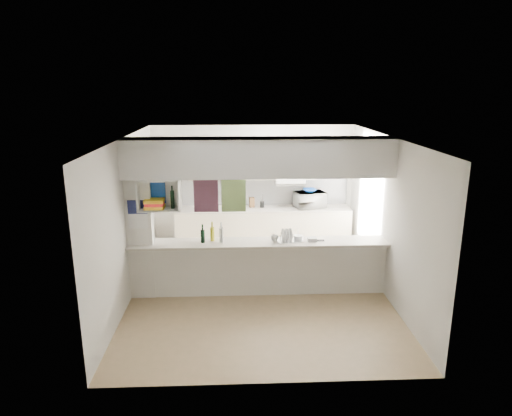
{
  "coord_description": "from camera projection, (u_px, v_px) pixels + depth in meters",
  "views": [
    {
      "loc": [
        -0.36,
        -7.02,
        3.37
      ],
      "look_at": [
        -0.02,
        0.5,
        1.35
      ],
      "focal_mm": 32.0,
      "sensor_mm": 36.0,
      "label": 1
    }
  ],
  "objects": [
    {
      "name": "cup",
      "position": [
        275.0,
        238.0,
        7.39
      ],
      "size": [
        0.13,
        0.13,
        0.1
      ],
      "primitive_type": "imported",
      "rotation": [
        0.0,
        0.0,
        -0.03
      ],
      "color": "white",
      "rests_on": "dish_rack"
    },
    {
      "name": "wall_right",
      "position": [
        388.0,
        218.0,
        7.41
      ],
      "size": [
        0.0,
        4.8,
        4.8
      ],
      "primitive_type": "plane",
      "rotation": [
        1.57,
        0.0,
        -1.57
      ],
      "color": "silver",
      "rests_on": "floor"
    },
    {
      "name": "plastic_tubs",
      "position": [
        304.0,
        238.0,
        7.47
      ],
      "size": [
        0.49,
        0.23,
        0.07
      ],
      "color": "silver",
      "rests_on": "breakfast_bar"
    },
    {
      "name": "wall_left",
      "position": [
        127.0,
        221.0,
        7.23
      ],
      "size": [
        0.0,
        4.8,
        4.8
      ],
      "primitive_type": "plane",
      "rotation": [
        1.57,
        0.0,
        1.57
      ],
      "color": "silver",
      "rests_on": "floor"
    },
    {
      "name": "floor",
      "position": [
        259.0,
        293.0,
        7.66
      ],
      "size": [
        4.8,
        4.8,
        0.0
      ],
      "primitive_type": "plane",
      "color": "#9C835A",
      "rests_on": "ground"
    },
    {
      "name": "cubby_shelf",
      "position": [
        159.0,
        196.0,
        7.09
      ],
      "size": [
        0.65,
        0.35,
        0.5
      ],
      "color": "white",
      "rests_on": "bulkhead"
    },
    {
      "name": "bowl",
      "position": [
        310.0,
        190.0,
        9.4
      ],
      "size": [
        0.27,
        0.27,
        0.07
      ],
      "primitive_type": "imported",
      "color": "navy",
      "rests_on": "microwave"
    },
    {
      "name": "microwave",
      "position": [
        310.0,
        200.0,
        9.46
      ],
      "size": [
        0.68,
        0.54,
        0.33
      ],
      "primitive_type": "imported",
      "rotation": [
        0.0,
        0.0,
        3.39
      ],
      "color": "white",
      "rests_on": "bench_top"
    },
    {
      "name": "utensil_jar",
      "position": [
        262.0,
        204.0,
        9.49
      ],
      "size": [
        0.09,
        0.09,
        0.13
      ],
      "primitive_type": "cylinder",
      "color": "black",
      "rests_on": "bench_top"
    },
    {
      "name": "wine_bottles",
      "position": [
        213.0,
        235.0,
        7.38
      ],
      "size": [
        0.37,
        0.15,
        0.34
      ],
      "color": "black",
      "rests_on": "breakfast_bar"
    },
    {
      "name": "servery_partition",
      "position": [
        248.0,
        198.0,
        7.22
      ],
      "size": [
        4.2,
        0.5,
        2.6
      ],
      "color": "silver",
      "rests_on": "floor"
    },
    {
      "name": "ceiling",
      "position": [
        259.0,
        138.0,
        6.99
      ],
      "size": [
        4.8,
        4.8,
        0.0
      ],
      "primitive_type": "plane",
      "color": "white",
      "rests_on": "wall_back"
    },
    {
      "name": "dish_rack",
      "position": [
        289.0,
        236.0,
        7.44
      ],
      "size": [
        0.47,
        0.39,
        0.22
      ],
      "rotation": [
        0.0,
        0.0,
        0.2
      ],
      "color": "silver",
      "rests_on": "breakfast_bar"
    },
    {
      "name": "knife_block",
      "position": [
        252.0,
        202.0,
        9.5
      ],
      "size": [
        0.12,
        0.1,
        0.21
      ],
      "primitive_type": "cube",
      "rotation": [
        0.0,
        0.0,
        0.17
      ],
      "color": "#4F341B",
      "rests_on": "bench_top"
    },
    {
      "name": "wall_back",
      "position": [
        253.0,
        187.0,
        9.64
      ],
      "size": [
        4.2,
        0.0,
        4.2
      ],
      "primitive_type": "plane",
      "rotation": [
        1.57,
        0.0,
        0.0
      ],
      "color": "silver",
      "rests_on": "floor"
    },
    {
      "name": "kitchen_run",
      "position": [
        261.0,
        212.0,
        9.52
      ],
      "size": [
        3.6,
        0.63,
        2.24
      ],
      "color": "#EEE1C9",
      "rests_on": "floor"
    }
  ]
}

